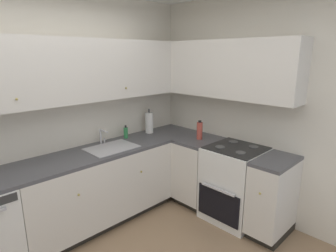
{
  "coord_description": "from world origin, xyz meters",
  "views": [
    {
      "loc": [
        -1.11,
        -1.42,
        1.94
      ],
      "look_at": [
        1.01,
        0.72,
        1.17
      ],
      "focal_mm": 29.92,
      "sensor_mm": 36.0,
      "label": 1
    }
  ],
  "objects_px": {
    "paper_towel_roll": "(149,123)",
    "oven_range": "(234,183)",
    "oil_bottle": "(200,130)",
    "soap_bottle": "(126,133)"
  },
  "relations": [
    {
      "from": "soap_bottle",
      "to": "paper_towel_roll",
      "type": "relative_size",
      "value": 0.49
    },
    {
      "from": "paper_towel_roll",
      "to": "oven_range",
      "type": "bearing_deg",
      "value": -77.03
    },
    {
      "from": "soap_bottle",
      "to": "paper_towel_roll",
      "type": "xyz_separation_m",
      "value": [
        0.39,
        -0.02,
        0.07
      ]
    },
    {
      "from": "oven_range",
      "to": "soap_bottle",
      "type": "height_order",
      "value": "soap_bottle"
    },
    {
      "from": "oven_range",
      "to": "soap_bottle",
      "type": "xyz_separation_m",
      "value": [
        -0.67,
        1.24,
        0.51
      ]
    },
    {
      "from": "oven_range",
      "to": "oil_bottle",
      "type": "height_order",
      "value": "oil_bottle"
    },
    {
      "from": "oil_bottle",
      "to": "oven_range",
      "type": "bearing_deg",
      "value": -87.98
    },
    {
      "from": "soap_bottle",
      "to": "oil_bottle",
      "type": "xyz_separation_m",
      "value": [
        0.65,
        -0.7,
        0.04
      ]
    },
    {
      "from": "oven_range",
      "to": "soap_bottle",
      "type": "distance_m",
      "value": 1.5
    },
    {
      "from": "oven_range",
      "to": "soap_bottle",
      "type": "bearing_deg",
      "value": 118.27
    }
  ]
}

